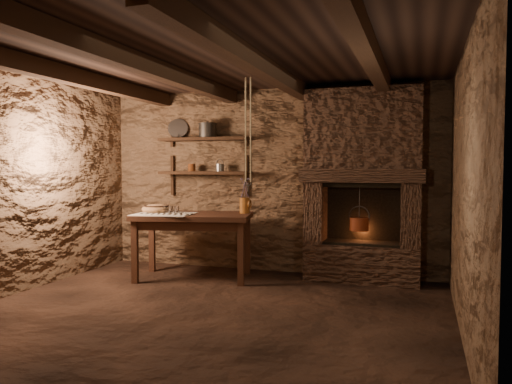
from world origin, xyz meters
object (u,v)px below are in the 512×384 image
(work_table, at_px, (194,244))
(iron_stockpot, at_px, (208,131))
(wooden_bowl, at_px, (156,209))
(red_pot, at_px, (359,223))
(stoneware_jug, at_px, (245,198))

(work_table, relative_size, iron_stockpot, 6.71)
(work_table, distance_m, wooden_bowl, 0.66)
(work_table, distance_m, red_pot, 2.04)
(work_table, relative_size, red_pot, 2.87)
(iron_stockpot, bearing_deg, work_table, -84.19)
(work_table, distance_m, iron_stockpot, 1.54)
(stoneware_jug, xyz_separation_m, wooden_bowl, (-1.09, -0.27, -0.15))
(wooden_bowl, bearing_deg, work_table, 0.40)
(work_table, height_order, wooden_bowl, wooden_bowl)
(iron_stockpot, xyz_separation_m, red_pot, (2.02, -0.12, -1.15))
(stoneware_jug, bearing_deg, red_pot, 19.36)
(iron_stockpot, bearing_deg, stoneware_jug, -25.69)
(wooden_bowl, xyz_separation_m, iron_stockpot, (0.45, 0.58, 1.01))
(wooden_bowl, height_order, red_pot, red_pot)
(iron_stockpot, relative_size, red_pot, 0.43)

